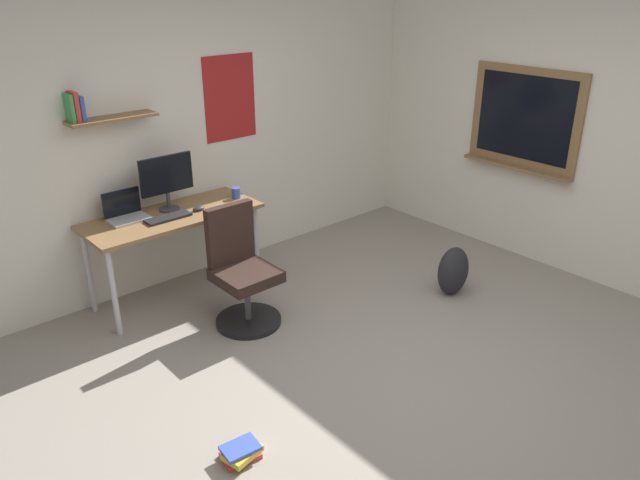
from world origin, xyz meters
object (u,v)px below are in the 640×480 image
at_px(backpack, 453,271).
at_px(book_stack_on_floor, 241,452).
at_px(monitor_primary, 167,179).
at_px(keyboard, 168,218).
at_px(coffee_mug, 236,193).
at_px(laptop, 126,213).
at_px(desk, 173,223).
at_px(office_chair, 242,275).
at_px(computer_mouse, 199,209).

bearing_deg(backpack, book_stack_on_floor, -170.52).
distance_m(monitor_primary, keyboard, 0.33).
distance_m(keyboard, coffee_mug, 0.69).
height_order(laptop, monitor_primary, monitor_primary).
distance_m(laptop, keyboard, 0.34).
distance_m(desk, laptop, 0.38).
distance_m(office_chair, laptop, 1.06).
height_order(laptop, computer_mouse, laptop).
bearing_deg(book_stack_on_floor, monitor_primary, 70.18).
bearing_deg(keyboard, laptop, 138.98).
xyz_separation_m(desk, backpack, (1.80, -1.53, -0.46)).
xyz_separation_m(desk, keyboard, (-0.07, -0.07, 0.09)).
xyz_separation_m(office_chair, book_stack_on_floor, (-0.89, -1.25, -0.36)).
height_order(office_chair, coffee_mug, office_chair).
bearing_deg(book_stack_on_floor, office_chair, 54.58).
relative_size(office_chair, coffee_mug, 10.33).
height_order(laptop, coffee_mug, laptop).
distance_m(office_chair, book_stack_on_floor, 1.57).
height_order(monitor_primary, computer_mouse, monitor_primary).
bearing_deg(keyboard, book_stack_on_floor, -108.56).
relative_size(office_chair, computer_mouse, 9.13).
bearing_deg(backpack, laptop, 141.81).
xyz_separation_m(backpack, book_stack_on_floor, (-2.50, -0.42, -0.17)).
xyz_separation_m(laptop, monitor_primary, (0.36, -0.05, 0.22)).
bearing_deg(monitor_primary, computer_mouse, -44.64).
distance_m(coffee_mug, book_stack_on_floor, 2.45).
height_order(monitor_primary, keyboard, monitor_primary).
bearing_deg(keyboard, coffee_mug, 4.15).
height_order(desk, office_chair, office_chair).
height_order(office_chair, laptop, laptop).
distance_m(office_chair, backpack, 1.82).
bearing_deg(backpack, keyboard, 142.20).
height_order(desk, keyboard, keyboard).
bearing_deg(office_chair, coffee_mug, 57.40).
height_order(computer_mouse, backpack, computer_mouse).
distance_m(computer_mouse, book_stack_on_floor, 2.20).
bearing_deg(laptop, backpack, -38.19).
bearing_deg(desk, book_stack_on_floor, -109.78).
bearing_deg(monitor_primary, desk, -110.55).
distance_m(monitor_primary, book_stack_on_floor, 2.38).
relative_size(desk, monitor_primary, 3.09).
bearing_deg(keyboard, office_chair, -67.32).
height_order(desk, backpack, desk).
relative_size(laptop, keyboard, 0.84).
bearing_deg(desk, computer_mouse, -19.69).
xyz_separation_m(office_chair, computer_mouse, (0.02, 0.62, 0.37)).
bearing_deg(office_chair, book_stack_on_floor, -125.42).
relative_size(backpack, book_stack_on_floor, 1.84).
distance_m(computer_mouse, backpack, 2.22).
relative_size(laptop, book_stack_on_floor, 1.32).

